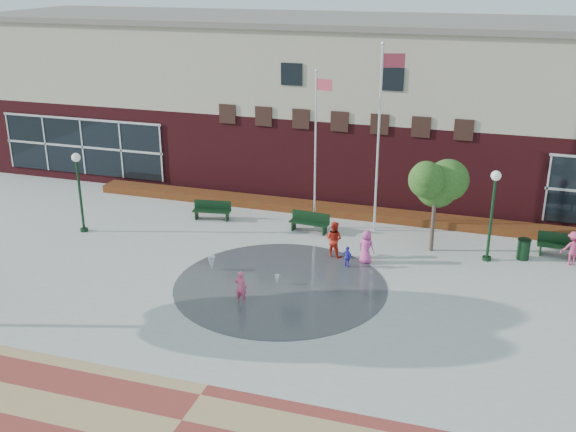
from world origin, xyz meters
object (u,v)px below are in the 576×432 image
(bench_left, at_px, (212,214))
(child_splash, at_px, (241,287))
(trash_can, at_px, (523,249))
(flagpole_left, at_px, (316,143))
(flagpole_right, at_px, (380,130))

(bench_left, relative_size, child_splash, 1.51)
(trash_can, bearing_deg, flagpole_left, 174.80)
(flagpole_left, bearing_deg, flagpole_right, 27.37)
(flagpole_left, height_order, trash_can, flagpole_left)
(flagpole_right, xyz_separation_m, bench_left, (-8.00, -0.99, -4.60))
(flagpole_right, xyz_separation_m, child_splash, (-3.43, -8.70, -4.27))
(flagpole_left, distance_m, trash_can, 10.23)
(trash_can, bearing_deg, bench_left, 178.53)
(bench_left, bearing_deg, flagpole_right, -1.74)
(bench_left, bearing_deg, child_splash, -68.15)
(flagpole_left, xyz_separation_m, child_splash, (-0.60, -8.20, -3.57))
(flagpole_right, distance_m, bench_left, 9.28)
(flagpole_right, distance_m, trash_can, 8.11)
(flagpole_left, distance_m, bench_left, 6.49)
(bench_left, xyz_separation_m, trash_can, (14.65, -0.37, 0.17))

